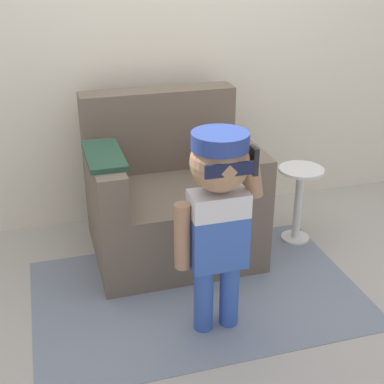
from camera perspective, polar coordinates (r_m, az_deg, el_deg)
ground_plane at (r=3.51m, az=1.15°, el=-6.05°), size 10.00×10.00×0.00m
wall_back at (r=3.65m, az=-1.79°, el=16.97°), size 10.00×0.05×2.60m
armchair at (r=3.38m, az=-2.39°, el=-0.53°), size 1.01×0.86×0.98m
person_child at (r=2.50m, az=2.80°, el=-1.33°), size 0.43×0.32×1.06m
side_table at (r=3.54m, az=11.32°, el=-0.58°), size 0.29×0.29×0.51m
rug at (r=3.09m, az=0.57°, el=-10.71°), size 1.82×1.18×0.01m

